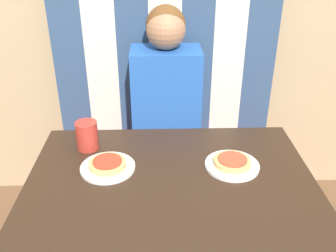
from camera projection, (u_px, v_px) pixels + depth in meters
booth_seat at (166, 178)px, 2.12m from camera, size 1.16×0.49×0.47m
booth_backrest at (165, 61)px, 2.00m from camera, size 1.16×0.09×0.78m
dining_table at (171, 198)px, 1.37m from camera, size 1.02×0.72×0.71m
person at (166, 82)px, 1.85m from camera, size 0.34×0.22×0.72m
plate_left at (108, 167)px, 1.37m from camera, size 0.20×0.20×0.01m
plate_right at (232, 165)px, 1.38m from camera, size 0.20×0.20×0.01m
pizza_left at (107, 164)px, 1.36m from camera, size 0.14×0.14×0.02m
pizza_right at (232, 161)px, 1.37m from camera, size 0.14×0.14×0.02m
drinking_cup at (87, 135)px, 1.47m from camera, size 0.09×0.09×0.11m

